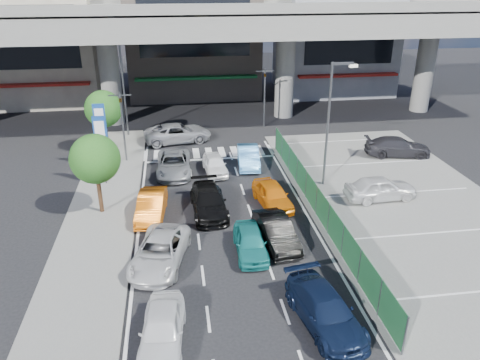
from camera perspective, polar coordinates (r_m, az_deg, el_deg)
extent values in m
plane|color=black|center=(24.86, -1.32, -7.26)|extent=(120.00, 120.00, 0.00)
cube|color=slate|center=(29.67, 19.80, -3.21)|extent=(12.00, 28.00, 0.06)
cube|color=slate|center=(28.56, -16.44, -3.76)|extent=(4.00, 30.00, 0.12)
cylinder|color=slate|center=(44.34, -15.52, 11.67)|extent=(1.80, 1.80, 8.00)
cylinder|color=slate|center=(45.21, 5.49, 12.65)|extent=(1.80, 1.80, 8.00)
cylinder|color=slate|center=(50.33, 21.57, 12.29)|extent=(1.80, 1.80, 8.00)
cube|color=slate|center=(43.32, -5.18, 18.85)|extent=(64.00, 14.00, 2.00)
cube|color=slate|center=(36.45, -4.57, 19.93)|extent=(64.00, 0.40, 0.90)
cube|color=slate|center=(50.00, -5.74, 21.03)|extent=(64.00, 0.40, 0.90)
cube|color=gray|center=(55.15, -23.24, 15.61)|extent=(12.00, 10.00, 13.00)
cube|color=#A41A14|center=(50.87, -23.87, 10.64)|extent=(10.80, 1.60, 0.25)
cube|color=black|center=(50.26, -24.70, 15.46)|extent=(9.60, 0.10, 5.85)
cube|color=gray|center=(54.40, -5.85, 18.31)|extent=(14.00, 10.00, 15.00)
cube|color=#14662D|center=(50.07, -5.32, 12.38)|extent=(12.60, 1.60, 0.25)
cube|color=black|center=(49.33, -5.58, 18.60)|extent=(11.20, 0.10, 6.75)
cube|color=gray|center=(56.61, 11.40, 16.68)|extent=(12.00, 10.00, 12.00)
cube|color=#A41A14|center=(52.39, 12.92, 12.41)|extent=(10.80, 1.60, 0.25)
cube|color=black|center=(51.86, 13.29, 16.53)|extent=(9.60, 0.10, 5.40)
cylinder|color=#595B60|center=(34.85, -14.05, 6.16)|extent=(0.14, 0.14, 5.20)
cube|color=#595B60|center=(34.22, -14.45, 9.97)|extent=(1.60, 0.08, 0.08)
imported|color=black|center=(34.29, -14.40, 9.49)|extent=(0.26, 1.24, 0.50)
cylinder|color=#595B60|center=(42.14, 3.00, 9.92)|extent=(0.14, 0.14, 5.20)
cube|color=#595B60|center=(41.62, 3.07, 13.12)|extent=(1.60, 0.08, 0.08)
imported|color=black|center=(41.68, 3.06, 12.72)|extent=(0.26, 1.24, 0.50)
cylinder|color=#595B60|center=(30.04, 10.63, 6.40)|extent=(0.16, 0.16, 8.00)
cube|color=#595B60|center=(29.31, 12.37, 13.70)|extent=(1.40, 0.15, 0.15)
cube|color=silver|center=(29.59, 13.65, 13.38)|extent=(0.50, 0.22, 0.18)
cylinder|color=#595B60|center=(40.28, -13.98, 10.63)|extent=(0.16, 0.16, 8.00)
cube|color=#595B60|center=(39.54, -13.66, 16.19)|extent=(1.40, 0.15, 0.15)
cube|color=silver|center=(39.51, -12.59, 16.06)|extent=(0.50, 0.22, 0.18)
cylinder|color=#595B60|center=(31.75, -16.15, 1.24)|extent=(0.10, 0.10, 2.20)
cube|color=navy|center=(31.03, -16.60, 4.81)|extent=(0.80, 0.12, 3.00)
cube|color=white|center=(30.96, -16.61, 4.77)|extent=(0.60, 0.02, 2.40)
cylinder|color=#595B60|center=(34.58, -16.24, 3.12)|extent=(0.10, 0.10, 2.20)
cube|color=navy|center=(33.91, -16.65, 6.43)|extent=(0.80, 0.12, 3.00)
cube|color=white|center=(33.85, -16.66, 6.39)|extent=(0.60, 0.02, 2.40)
cylinder|color=#382314|center=(28.06, -16.71, -1.70)|extent=(0.24, 0.24, 2.40)
sphere|color=#1A4B15|center=(27.21, -17.26, 2.48)|extent=(2.80, 2.80, 2.80)
cylinder|color=#382314|center=(37.84, -15.94, 5.13)|extent=(0.24, 0.24, 2.40)
sphere|color=#1A4B15|center=(37.22, -16.33, 8.33)|extent=(2.80, 2.80, 2.80)
imported|color=white|center=(18.64, -9.46, -17.44)|extent=(1.96, 4.13, 1.36)
imported|color=black|center=(19.49, 10.31, -15.33)|extent=(2.71, 5.00, 1.38)
imported|color=silver|center=(22.94, -9.75, -8.62)|extent=(3.31, 5.23, 1.34)
imported|color=teal|center=(23.43, 1.27, -7.57)|extent=(1.57, 3.77, 1.27)
imported|color=black|center=(24.26, 4.42, -6.28)|extent=(1.94, 4.33, 1.38)
imported|color=#D2610E|center=(27.19, -10.74, -3.11)|extent=(1.85, 4.31, 1.38)
imported|color=black|center=(27.28, -3.85, -2.61)|extent=(2.14, 4.84, 1.38)
imported|color=orange|center=(28.05, 3.97, -1.82)|extent=(2.17, 4.24, 1.38)
imported|color=gray|center=(32.77, -8.07, 1.94)|extent=(2.37, 5.00, 1.38)
imported|color=white|center=(32.64, -3.07, 1.92)|extent=(1.71, 3.72, 1.23)
imported|color=#59AEF6|center=(33.77, 1.02, 2.87)|extent=(1.81, 4.30, 1.38)
imported|color=#929398|center=(38.92, -7.60, 5.70)|extent=(5.82, 3.38, 1.52)
imported|color=silver|center=(29.87, 16.73, -0.93)|extent=(4.44, 1.99, 1.48)
imported|color=#2C2B30|center=(37.45, 18.67, 3.87)|extent=(5.15, 2.81, 1.41)
cone|color=#EC400D|center=(30.38, 7.97, -0.56)|extent=(0.42, 0.42, 0.62)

